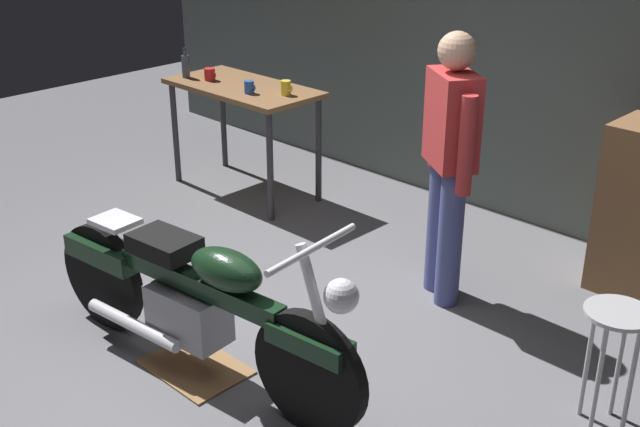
% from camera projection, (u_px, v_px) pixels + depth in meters
% --- Properties ---
extents(ground_plane, '(12.00, 12.00, 0.00)m').
position_uv_depth(ground_plane, '(234.00, 357.00, 4.46)').
color(ground_plane, slate).
extents(back_wall, '(8.00, 0.12, 3.10)m').
position_uv_depth(back_wall, '(527.00, 12.00, 5.67)').
color(back_wall, '#56605B').
rests_on(back_wall, ground_plane).
extents(workbench, '(1.30, 0.64, 0.90)m').
position_uv_depth(workbench, '(243.00, 99.00, 6.40)').
color(workbench, brown).
rests_on(workbench, ground_plane).
extents(motorcycle, '(2.19, 0.62, 1.00)m').
position_uv_depth(motorcycle, '(196.00, 299.00, 4.15)').
color(motorcycle, black).
rests_on(motorcycle, ground_plane).
extents(person_standing, '(0.49, 0.40, 1.67)m').
position_uv_depth(person_standing, '(450.00, 158.00, 4.73)').
color(person_standing, '#4A518A').
rests_on(person_standing, ground_plane).
extents(shop_stool, '(0.32, 0.32, 0.64)m').
position_uv_depth(shop_stool, '(615.00, 337.00, 3.73)').
color(shop_stool, '#B2B2B7').
rests_on(shop_stool, ground_plane).
extents(drip_tray, '(0.56, 0.40, 0.01)m').
position_uv_depth(drip_tray, '(196.00, 367.00, 4.36)').
color(drip_tray, olive).
rests_on(drip_tray, ground_plane).
extents(mug_red_diner, '(0.12, 0.09, 0.10)m').
position_uv_depth(mug_red_diner, '(210.00, 74.00, 6.47)').
color(mug_red_diner, red).
rests_on(mug_red_diner, workbench).
extents(mug_blue_enamel, '(0.11, 0.08, 0.10)m').
position_uv_depth(mug_blue_enamel, '(249.00, 87.00, 6.11)').
color(mug_blue_enamel, '#2D51AD').
rests_on(mug_blue_enamel, workbench).
extents(mug_yellow_tall, '(0.11, 0.08, 0.11)m').
position_uv_depth(mug_yellow_tall, '(286.00, 88.00, 6.07)').
color(mug_yellow_tall, yellow).
rests_on(mug_yellow_tall, workbench).
extents(bottle, '(0.06, 0.06, 0.24)m').
position_uv_depth(bottle, '(186.00, 66.00, 6.54)').
color(bottle, '#3F4C59').
rests_on(bottle, workbench).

